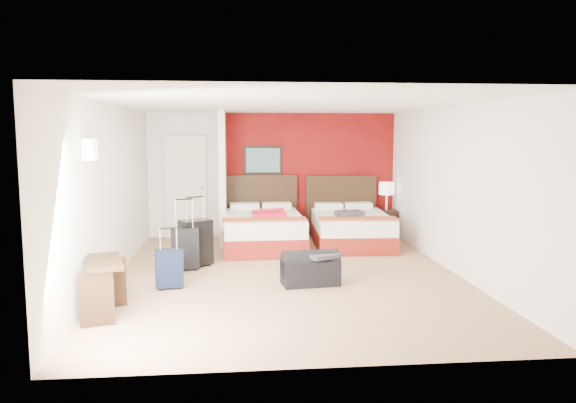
{
  "coord_description": "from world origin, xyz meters",
  "views": [
    {
      "loc": [
        -0.75,
        -7.84,
        2.07
      ],
      "look_at": [
        0.08,
        0.8,
        1.0
      ],
      "focal_mm": 34.07,
      "sensor_mm": 36.0,
      "label": 1
    }
  ],
  "objects": [
    {
      "name": "red_accent_panel",
      "position": [
        0.75,
        3.23,
        1.25
      ],
      "size": [
        3.5,
        0.04,
        2.5
      ],
      "primitive_type": "cube",
      "color": "maroon",
      "rests_on": "ground"
    },
    {
      "name": "bed_right",
      "position": [
        1.39,
        2.09,
        0.29
      ],
      "size": [
        1.47,
        2.02,
        0.59
      ],
      "primitive_type": "cube",
      "rotation": [
        0.0,
        0.0,
        -0.05
      ],
      "color": "silver",
      "rests_on": "ground"
    },
    {
      "name": "nightstand",
      "position": [
        2.28,
        2.85,
        0.28
      ],
      "size": [
        0.43,
        0.43,
        0.56
      ],
      "primitive_type": "cube",
      "rotation": [
        0.0,
        0.0,
        -0.1
      ],
      "color": "black",
      "rests_on": "ground"
    },
    {
      "name": "suitcase_black",
      "position": [
        -1.39,
        0.7,
        0.35
      ],
      "size": [
        0.56,
        0.5,
        0.71
      ],
      "primitive_type": "cube",
      "rotation": [
        0.0,
        0.0,
        0.55
      ],
      "color": "black",
      "rests_on": "ground"
    },
    {
      "name": "desk",
      "position": [
        -2.26,
        -1.62,
        0.33
      ],
      "size": [
        0.6,
        0.87,
        0.66
      ],
      "primitive_type": "cube",
      "rotation": [
        0.0,
        0.0,
        0.28
      ],
      "color": "black",
      "rests_on": "ground"
    },
    {
      "name": "ground",
      "position": [
        0.0,
        0.0,
        0.0
      ],
      "size": [
        6.5,
        6.5,
        0.0
      ],
      "primitive_type": "plane",
      "color": "tan",
      "rests_on": "ground"
    },
    {
      "name": "partition_wall",
      "position": [
        -1.0,
        2.61,
        1.25
      ],
      "size": [
        0.12,
        1.2,
        2.5
      ],
      "primitive_type": "cube",
      "color": "silver",
      "rests_on": "ground"
    },
    {
      "name": "room_walls",
      "position": [
        -1.4,
        1.42,
        1.26
      ],
      "size": [
        5.02,
        6.52,
        2.5
      ],
      "color": "white",
      "rests_on": "ground"
    },
    {
      "name": "suitcase_navy",
      "position": [
        -1.66,
        -0.54,
        0.25
      ],
      "size": [
        0.4,
        0.29,
        0.5
      ],
      "primitive_type": "cube",
      "rotation": [
        0.0,
        0.0,
        0.2
      ],
      "color": "#101932",
      "rests_on": "ground"
    },
    {
      "name": "jacket_draped",
      "position": [
        0.41,
        -0.58,
        0.42
      ],
      "size": [
        0.52,
        0.5,
        0.05
      ],
      "primitive_type": "cube",
      "rotation": [
        0.0,
        0.0,
        0.48
      ],
      "color": "#353439",
      "rests_on": "duffel_bag"
    },
    {
      "name": "jacket_bundle",
      "position": [
        1.29,
        1.79,
        0.64
      ],
      "size": [
        0.51,
        0.43,
        0.11
      ],
      "primitive_type": "cube",
      "rotation": [
        0.0,
        0.0,
        0.17
      ],
      "color": "#39393E",
      "rests_on": "bed_right"
    },
    {
      "name": "bed_left",
      "position": [
        -0.27,
        2.01,
        0.3
      ],
      "size": [
        1.46,
        2.06,
        0.61
      ],
      "primitive_type": "cube",
      "rotation": [
        0.0,
        0.0,
        0.02
      ],
      "color": "silver",
      "rests_on": "ground"
    },
    {
      "name": "suitcase_charcoal",
      "position": [
        -1.54,
        0.48,
        0.31
      ],
      "size": [
        0.45,
        0.31,
        0.62
      ],
      "primitive_type": "cube",
      "rotation": [
        0.0,
        0.0,
        0.12
      ],
      "color": "black",
      "rests_on": "ground"
    },
    {
      "name": "entry_door",
      "position": [
        -1.75,
        3.2,
        1.02
      ],
      "size": [
        0.82,
        0.06,
        2.05
      ],
      "primitive_type": "cube",
      "color": "silver",
      "rests_on": "ground"
    },
    {
      "name": "table_lamp",
      "position": [
        2.28,
        2.85,
        0.83
      ],
      "size": [
        0.37,
        0.37,
        0.56
      ],
      "primitive_type": "cylinder",
      "rotation": [
        0.0,
        0.0,
        -0.19
      ],
      "color": "silver",
      "rests_on": "nightstand"
    },
    {
      "name": "red_suitcase_open",
      "position": [
        -0.17,
        1.91,
        0.66
      ],
      "size": [
        0.72,
        0.86,
        0.09
      ],
      "primitive_type": "cube",
      "rotation": [
        0.0,
        0.0,
        0.29
      ],
      "color": "red",
      "rests_on": "bed_left"
    },
    {
      "name": "duffel_bag",
      "position": [
        0.26,
        -0.53,
        0.2
      ],
      "size": [
        0.82,
        0.5,
        0.39
      ],
      "primitive_type": "cube",
      "rotation": [
        0.0,
        0.0,
        0.11
      ],
      "color": "black",
      "rests_on": "ground"
    }
  ]
}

